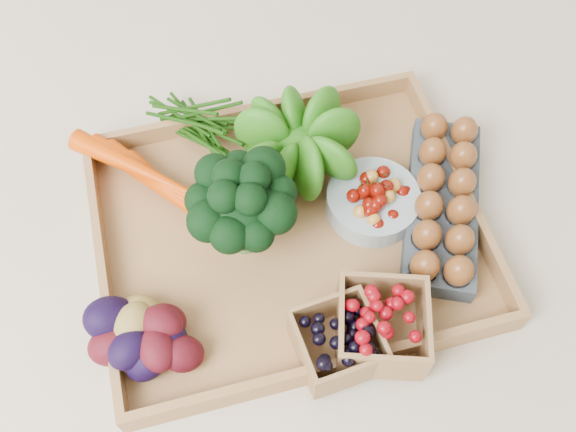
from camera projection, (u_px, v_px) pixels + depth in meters
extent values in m
plane|color=beige|center=(288.00, 236.00, 0.96)|extent=(4.00, 4.00, 0.00)
cube|color=#A37444|center=(288.00, 234.00, 0.96)|extent=(0.55, 0.45, 0.01)
sphere|color=#265A0E|center=(296.00, 141.00, 0.95)|extent=(0.13, 0.13, 0.13)
cylinder|color=#8C9EA5|center=(373.00, 202.00, 0.96)|extent=(0.14, 0.14, 0.04)
cube|color=#3C444C|center=(441.00, 205.00, 0.95)|extent=(0.21, 0.31, 0.03)
cube|color=black|center=(337.00, 342.00, 0.83)|extent=(0.11, 0.11, 0.07)
cube|color=maroon|center=(382.00, 326.00, 0.83)|extent=(0.15, 0.15, 0.08)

